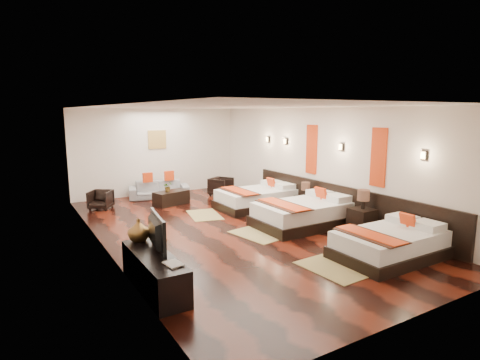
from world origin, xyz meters
TOP-DOWN VIEW (x-y plane):
  - floor at (0.00, 0.00)m, footprint 5.50×9.50m
  - ceiling at (0.00, 0.00)m, footprint 5.50×9.50m
  - back_wall at (0.00, 4.75)m, footprint 5.50×0.01m
  - left_wall at (-2.75, 0.00)m, footprint 0.01×9.50m
  - right_wall at (2.75, 0.00)m, footprint 0.01×9.50m
  - headboard_panel at (2.71, -0.80)m, footprint 0.08×6.60m
  - bed_near at (1.70, -3.14)m, footprint 2.07×1.30m
  - bed_mid at (1.70, -0.68)m, footprint 2.31×1.45m
  - bed_far at (1.70, 1.35)m, footprint 2.17×1.36m
  - nightstand_a at (2.44, -1.79)m, footprint 0.50×0.50m
  - nightstand_b at (2.44, 0.17)m, footprint 0.43×0.43m
  - jute_mat_near at (0.38, -2.99)m, footprint 0.81×1.24m
  - jute_mat_mid at (0.33, -0.72)m, footprint 0.95×1.31m
  - jute_mat_far at (0.07, 1.41)m, footprint 0.99×1.33m
  - tv_console at (-2.50, -2.16)m, footprint 0.50×1.80m
  - tv at (-2.45, -1.95)m, footprint 0.26×0.99m
  - book at (-2.50, -2.72)m, footprint 0.26×0.32m
  - figurine at (-2.50, -1.42)m, footprint 0.43×0.43m
  - sofa at (-0.23, 4.06)m, footprint 1.96×1.15m
  - armchair_left at (-2.12, 3.50)m, footprint 0.80×0.81m
  - armchair_right at (1.62, 3.36)m, footprint 0.89×0.89m
  - coffee_table at (-0.23, 3.01)m, footprint 1.10×0.74m
  - table_plant at (-0.32, 3.03)m, footprint 0.32×0.30m
  - orange_panel_a at (2.73, -1.90)m, footprint 0.04×0.40m
  - orange_panel_b at (2.73, 0.30)m, footprint 0.04×0.40m
  - sconce_near at (2.70, -3.00)m, footprint 0.07×0.12m
  - sconce_mid at (2.70, -0.80)m, footprint 0.07×0.12m
  - sconce_far at (2.70, 1.40)m, footprint 0.07×0.12m
  - sconce_lounge at (2.70, 2.30)m, footprint 0.07×0.12m
  - gold_artwork at (0.00, 4.73)m, footprint 0.60×0.04m

SIDE VIEW (x-z plane):
  - floor at x=0.00m, z-range -0.01..0.01m
  - jute_mat_near at x=0.38m, z-range 0.00..0.01m
  - jute_mat_mid at x=0.33m, z-range 0.00..0.01m
  - jute_mat_far at x=0.07m, z-range 0.00..0.01m
  - coffee_table at x=-0.23m, z-range 0.00..0.40m
  - armchair_left at x=-2.12m, z-range 0.00..0.53m
  - sofa at x=-0.23m, z-range 0.00..0.54m
  - bed_near at x=1.70m, z-range -0.12..0.67m
  - tv_console at x=-2.50m, z-range 0.00..0.55m
  - bed_far at x=1.70m, z-range -0.13..0.70m
  - armchair_right at x=1.62m, z-range 0.00..0.60m
  - nightstand_b at x=2.44m, z-range -0.13..0.73m
  - bed_mid at x=1.70m, z-range -0.14..0.74m
  - nightstand_a at x=2.44m, z-range -0.15..0.84m
  - headboard_panel at x=2.71m, z-range 0.00..0.90m
  - table_plant at x=-0.32m, z-range 0.40..0.69m
  - book at x=-2.50m, z-range 0.55..0.58m
  - figurine at x=-2.50m, z-range 0.55..0.93m
  - tv at x=-2.45m, z-range 0.55..1.11m
  - back_wall at x=0.00m, z-range 0.00..2.80m
  - left_wall at x=-2.75m, z-range 0.00..2.80m
  - right_wall at x=2.75m, z-range 0.00..2.80m
  - orange_panel_a at x=2.73m, z-range 1.05..2.35m
  - orange_panel_b at x=2.73m, z-range 1.05..2.35m
  - gold_artwork at x=0.00m, z-range 1.50..2.10m
  - sconce_near at x=2.70m, z-range 1.76..1.94m
  - sconce_mid at x=2.70m, z-range 1.76..1.94m
  - sconce_far at x=2.70m, z-range 1.76..1.94m
  - sconce_lounge at x=2.70m, z-range 1.76..1.94m
  - ceiling at x=0.00m, z-range 2.79..2.80m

